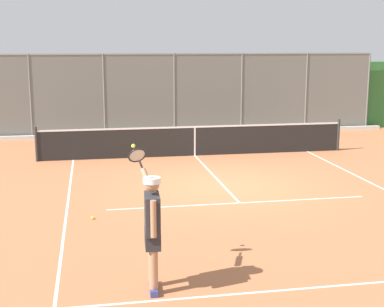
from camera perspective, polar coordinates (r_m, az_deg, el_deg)
name	(u,v)px	position (r m, az deg, el deg)	size (l,w,h in m)	color
ground_plane	(224,186)	(14.11, 3.30, -3.39)	(60.00, 60.00, 0.00)	#B76B42
court_line_markings	(242,206)	(12.47, 5.21, -5.38)	(7.74, 10.05, 0.01)	white
fence_backdrop	(172,98)	(22.53, -2.05, 5.72)	(19.37, 1.37, 3.18)	slate
tennis_net	(195,140)	(17.83, 0.28, 1.35)	(9.94, 0.09, 1.07)	#2D2D2D
tennis_player	(152,224)	(8.06, -4.13, -7.24)	(0.43, 1.43, 2.00)	navy
tennis_ball_near_baseline	(93,218)	(11.69, -10.16, -6.50)	(0.07, 0.07, 0.07)	#D6E042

